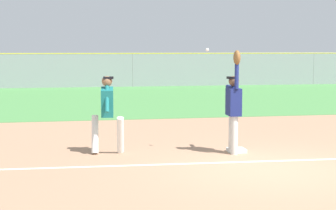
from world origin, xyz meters
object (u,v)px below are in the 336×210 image
at_px(parked_car_blue, 225,72).
at_px(first_base, 236,150).
at_px(parked_car_green, 74,74).
at_px(fielder, 234,103).
at_px(baseball, 207,50).
at_px(parked_car_white, 147,73).
at_px(parked_car_black, 295,72).
at_px(runner, 107,109).

bearing_deg(parked_car_blue, first_base, -106.80).
relative_size(parked_car_green, parked_car_blue, 1.04).
bearing_deg(fielder, baseball, -20.14).
bearing_deg(baseball, parked_car_white, 84.88).
distance_m(baseball, parked_car_green, 24.58).
height_order(parked_car_white, parked_car_black, same).
xyz_separation_m(baseball, parked_car_white, (2.17, 24.25, -1.61)).
bearing_deg(first_base, parked_car_green, 97.94).
bearing_deg(first_base, parked_car_white, 86.48).
distance_m(parked_car_white, parked_car_blue, 5.41).
xyz_separation_m(fielder, parked_car_black, (11.95, 23.85, -0.45)).
xyz_separation_m(first_base, fielder, (-0.13, -0.17, 1.08)).
distance_m(fielder, parked_car_green, 24.82).
bearing_deg(parked_car_black, parked_car_white, 177.27).
bearing_deg(parked_car_white, baseball, -94.51).
bearing_deg(parked_car_black, runner, -121.43).
bearing_deg(runner, baseball, -2.23).
bearing_deg(baseball, fielder, -22.18).
height_order(parked_car_blue, parked_car_black, same).
height_order(runner, parked_car_green, runner).
distance_m(parked_car_blue, parked_car_black, 4.94).
height_order(first_base, parked_car_black, parked_car_black).
bearing_deg(parked_car_black, parked_car_blue, 174.42).
bearing_deg(parked_car_green, parked_car_white, 5.30).
relative_size(runner, parked_car_blue, 0.39).
distance_m(parked_car_green, parked_car_blue, 10.32).
bearing_deg(fielder, runner, -8.39).
bearing_deg(parked_car_green, parked_car_blue, 5.66).
height_order(fielder, parked_car_black, fielder).
bearing_deg(runner, first_base, -1.61).
height_order(parked_car_green, parked_car_blue, same).
bearing_deg(parked_car_blue, parked_car_black, -7.19).
bearing_deg(runner, parked_car_black, 62.90).
distance_m(runner, parked_car_green, 24.11).
relative_size(baseball, parked_car_green, 0.02).
xyz_separation_m(parked_car_blue, parked_car_black, (4.91, -0.54, 0.00)).
xyz_separation_m(parked_car_green, parked_car_white, (4.90, -0.13, 0.00)).
bearing_deg(runner, parked_car_blue, 72.82).
xyz_separation_m(runner, parked_car_black, (14.67, 23.35, -0.32)).
relative_size(fielder, parked_car_black, 0.52).
relative_size(baseball, parked_car_black, 0.02).
xyz_separation_m(fielder, parked_car_blue, (7.04, 24.39, -0.45)).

